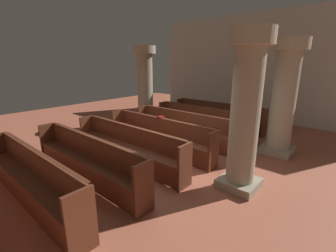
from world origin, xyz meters
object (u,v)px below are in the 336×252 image
at_px(pillar_far_side, 145,84).
at_px(pillar_aisle_rear, 245,111).
at_px(pew_row_5, 87,158).
at_px(pew_row_0, 217,114).
at_px(kneeler_box_blue, 250,146).
at_px(pew_row_3, 158,134).
at_px(pew_row_4, 127,144).
at_px(pillar_aisle_side, 284,96).
at_px(pew_row_2, 182,126).
at_px(pew_row_1, 201,120).
at_px(lectern, 246,113).
at_px(pew_row_6, 30,177).
at_px(hymn_book, 161,117).

distance_m(pillar_far_side, pillar_aisle_rear, 5.76).
bearing_deg(pillar_aisle_rear, pillar_far_side, 155.78).
distance_m(pew_row_5, pillar_far_side, 5.10).
relative_size(pew_row_0, kneeler_box_blue, 10.45).
xyz_separation_m(pew_row_3, pew_row_4, (0.00, -1.13, 0.00)).
xyz_separation_m(pew_row_4, pillar_far_side, (-2.60, 3.12, 1.11)).
height_order(pew_row_3, pillar_aisle_side, pillar_aisle_side).
xyz_separation_m(pew_row_2, pew_row_3, (0.00, -1.13, 0.00)).
height_order(pew_row_0, pillar_aisle_side, pillar_aisle_side).
xyz_separation_m(pew_row_1, lectern, (0.66, 2.35, -0.06)).
xyz_separation_m(pew_row_3, pillar_far_side, (-2.60, 1.99, 1.11)).
height_order(pew_row_6, hymn_book, hymn_book).
bearing_deg(pew_row_5, kneeler_box_blue, 63.61).
height_order(pew_row_2, pillar_aisle_side, pillar_aisle_side).
xyz_separation_m(pew_row_4, hymn_book, (-0.07, 1.31, 0.46)).
bearing_deg(lectern, pillar_far_side, -141.31).
distance_m(pew_row_4, hymn_book, 1.39).
xyz_separation_m(pew_row_4, pew_row_5, (0.00, -1.13, 0.00)).
xyz_separation_m(pew_row_0, pillar_aisle_side, (2.65, -1.24, 1.11)).
bearing_deg(pew_row_1, pew_row_0, 90.00).
bearing_deg(kneeler_box_blue, pillar_far_side, 177.53).
xyz_separation_m(pew_row_6, hymn_book, (-0.07, 3.56, 0.46)).
relative_size(pew_row_6, lectern, 3.42).
relative_size(pillar_aisle_side, hymn_book, 15.65).
relative_size(pew_row_0, pew_row_4, 1.00).
height_order(pew_row_1, lectern, lectern).
xyz_separation_m(pew_row_5, pillar_aisle_rear, (2.65, 1.88, 1.11)).
distance_m(pew_row_3, hymn_book, 0.50).
bearing_deg(pillar_far_side, pew_row_0, 27.99).
bearing_deg(pew_row_2, kneeler_box_blue, 18.44).
relative_size(pew_row_3, pew_row_5, 1.00).
xyz_separation_m(pew_row_6, pillar_aisle_rear, (2.65, 3.01, 1.11)).
bearing_deg(pillar_far_side, pew_row_5, -58.50).
height_order(pillar_aisle_side, kneeler_box_blue, pillar_aisle_side).
bearing_deg(pillar_far_side, pew_row_4, -50.18).
bearing_deg(kneeler_box_blue, pew_row_0, 141.77).
relative_size(pillar_far_side, hymn_book, 15.65).
xyz_separation_m(pew_row_3, lectern, (0.66, 4.60, -0.06)).
height_order(pew_row_2, lectern, lectern).
relative_size(pew_row_0, pew_row_2, 1.00).
height_order(pew_row_2, pew_row_5, same).
bearing_deg(pillar_aisle_rear, pew_row_0, 125.29).
height_order(pew_row_6, lectern, lectern).
bearing_deg(pillar_aisle_side, pew_row_0, 154.92).
bearing_deg(pillar_far_side, pew_row_6, -64.16).
xyz_separation_m(pew_row_0, pew_row_6, (0.00, -6.75, 0.00)).
distance_m(pew_row_6, pillar_far_side, 6.07).
distance_m(pew_row_3, pew_row_6, 3.38).
xyz_separation_m(pew_row_5, lectern, (0.66, 6.86, -0.06)).
bearing_deg(pew_row_1, pillar_far_side, -174.36).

